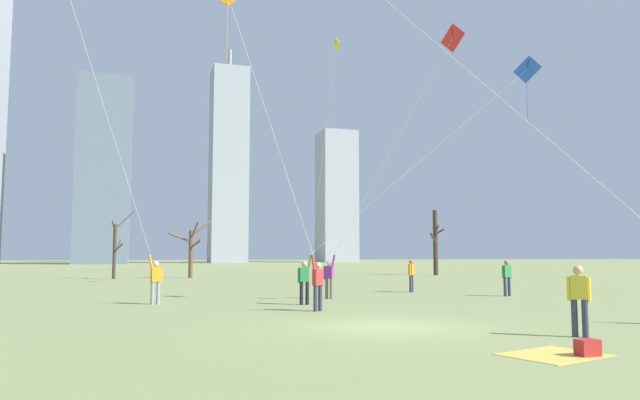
{
  "coord_description": "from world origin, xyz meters",
  "views": [
    {
      "loc": [
        -6.25,
        -14.38,
        1.87
      ],
      "look_at": [
        0.0,
        6.0,
        3.84
      ],
      "focal_mm": 33.19,
      "sensor_mm": 36.0,
      "label": 1
    }
  ],
  "objects_px": {
    "kite_flyer_far_back_pink": "(621,223)",
    "kite_flyer_foreground_right_green": "(137,219)",
    "bystander_watching_nearby": "(507,276)",
    "distant_kite_drifting_left_yellow": "(333,74)",
    "picnic_spot": "(573,351)",
    "bystander_strolling_midfield": "(411,274)",
    "bare_tree_far_right_edge": "(191,248)",
    "kite_flyer_foreground_left_blue": "(335,251)",
    "kite_flyer_midfield_right_red": "(346,244)",
    "kite_flyer_midfield_left_orange": "(299,223)",
    "bystander_far_off_by_trees": "(579,297)",
    "bare_tree_left_of_center": "(115,249)",
    "bare_tree_leftmost": "(435,241)"
  },
  "relations": [
    {
      "from": "kite_flyer_midfield_right_red",
      "to": "kite_flyer_foreground_left_blue",
      "type": "relative_size",
      "value": 1.16
    },
    {
      "from": "bystander_far_off_by_trees",
      "to": "bare_tree_left_of_center",
      "type": "bearing_deg",
      "value": 106.95
    },
    {
      "from": "distant_kite_drifting_left_yellow",
      "to": "bare_tree_left_of_center",
      "type": "xyz_separation_m",
      "value": [
        -12.79,
        15.16,
        -10.5
      ]
    },
    {
      "from": "bystander_far_off_by_trees",
      "to": "picnic_spot",
      "type": "relative_size",
      "value": 0.76
    },
    {
      "from": "bare_tree_leftmost",
      "to": "bystander_strolling_midfield",
      "type": "bearing_deg",
      "value": -120.85
    },
    {
      "from": "kite_flyer_foreground_left_blue",
      "to": "bystander_far_off_by_trees",
      "type": "xyz_separation_m",
      "value": [
        2.58,
        -9.83,
        -1.1
      ]
    },
    {
      "from": "distant_kite_drifting_left_yellow",
      "to": "kite_flyer_midfield_right_red",
      "type": "bearing_deg",
      "value": -105.37
    },
    {
      "from": "bystander_watching_nearby",
      "to": "picnic_spot",
      "type": "xyz_separation_m",
      "value": [
        -8.2,
        -13.94,
        -0.81
      ]
    },
    {
      "from": "kite_flyer_foreground_left_blue",
      "to": "picnic_spot",
      "type": "xyz_separation_m",
      "value": [
        0.69,
        -11.83,
        -1.91
      ]
    },
    {
      "from": "kite_flyer_midfield_right_red",
      "to": "bystander_far_off_by_trees",
      "type": "bearing_deg",
      "value": -83.92
    },
    {
      "from": "picnic_spot",
      "to": "bare_tree_leftmost",
      "type": "bearing_deg",
      "value": 65.17
    },
    {
      "from": "kite_flyer_foreground_left_blue",
      "to": "bare_tree_far_right_edge",
      "type": "bearing_deg",
      "value": 96.22
    },
    {
      "from": "bystander_far_off_by_trees",
      "to": "bare_tree_leftmost",
      "type": "bearing_deg",
      "value": 66.39
    },
    {
      "from": "bystander_strolling_midfield",
      "to": "bare_tree_far_right_edge",
      "type": "distance_m",
      "value": 23.36
    },
    {
      "from": "kite_flyer_midfield_right_red",
      "to": "kite_flyer_foreground_right_green",
      "type": "distance_m",
      "value": 8.47
    },
    {
      "from": "kite_flyer_foreground_right_green",
      "to": "distant_kite_drifting_left_yellow",
      "type": "bearing_deg",
      "value": 42.52
    },
    {
      "from": "bystander_strolling_midfield",
      "to": "bare_tree_leftmost",
      "type": "height_order",
      "value": "bare_tree_leftmost"
    },
    {
      "from": "bare_tree_leftmost",
      "to": "bare_tree_left_of_center",
      "type": "distance_m",
      "value": 27.72
    },
    {
      "from": "kite_flyer_midfield_right_red",
      "to": "bare_tree_left_of_center",
      "type": "bearing_deg",
      "value": 111.86
    },
    {
      "from": "bystander_watching_nearby",
      "to": "picnic_spot",
      "type": "bearing_deg",
      "value": -120.47
    },
    {
      "from": "bystander_far_off_by_trees",
      "to": "bystander_strolling_midfield",
      "type": "height_order",
      "value": "same"
    },
    {
      "from": "kite_flyer_foreground_left_blue",
      "to": "kite_flyer_far_back_pink",
      "type": "bearing_deg",
      "value": -55.38
    },
    {
      "from": "kite_flyer_foreground_left_blue",
      "to": "bystander_watching_nearby",
      "type": "relative_size",
      "value": 5.76
    },
    {
      "from": "kite_flyer_midfield_left_orange",
      "to": "kite_flyer_midfield_right_red",
      "type": "height_order",
      "value": "kite_flyer_midfield_left_orange"
    },
    {
      "from": "bystander_strolling_midfield",
      "to": "kite_flyer_midfield_left_orange",
      "type": "bearing_deg",
      "value": -134.41
    },
    {
      "from": "bare_tree_far_right_edge",
      "to": "kite_flyer_far_back_pink",
      "type": "bearing_deg",
      "value": -76.44
    },
    {
      "from": "kite_flyer_far_back_pink",
      "to": "kite_flyer_foreground_right_green",
      "type": "distance_m",
      "value": 16.27
    },
    {
      "from": "kite_flyer_midfield_right_red",
      "to": "bare_tree_leftmost",
      "type": "xyz_separation_m",
      "value": [
        17.64,
        25.2,
        0.75
      ]
    },
    {
      "from": "bare_tree_far_right_edge",
      "to": "picnic_spot",
      "type": "bearing_deg",
      "value": -84.64
    },
    {
      "from": "bystander_far_off_by_trees",
      "to": "distant_kite_drifting_left_yellow",
      "type": "distance_m",
      "value": 25.17
    },
    {
      "from": "kite_flyer_foreground_left_blue",
      "to": "bare_tree_far_right_edge",
      "type": "height_order",
      "value": "kite_flyer_foreground_left_blue"
    },
    {
      "from": "kite_flyer_far_back_pink",
      "to": "distant_kite_drifting_left_yellow",
      "type": "bearing_deg",
      "value": 94.4
    },
    {
      "from": "bystander_watching_nearby",
      "to": "bare_tree_leftmost",
      "type": "relative_size",
      "value": 0.27
    },
    {
      "from": "distant_kite_drifting_left_yellow",
      "to": "bare_tree_leftmost",
      "type": "distance_m",
      "value": 23.48
    },
    {
      "from": "bare_tree_far_right_edge",
      "to": "kite_flyer_foreground_left_blue",
      "type": "bearing_deg",
      "value": -83.78
    },
    {
      "from": "bystander_strolling_midfield",
      "to": "bare_tree_left_of_center",
      "type": "bearing_deg",
      "value": 124.46
    },
    {
      "from": "bystander_watching_nearby",
      "to": "distant_kite_drifting_left_yellow",
      "type": "relative_size",
      "value": 0.11
    },
    {
      "from": "picnic_spot",
      "to": "bystander_watching_nearby",
      "type": "bearing_deg",
      "value": 59.53
    },
    {
      "from": "kite_flyer_midfield_right_red",
      "to": "bare_tree_leftmost",
      "type": "height_order",
      "value": "kite_flyer_midfield_right_red"
    },
    {
      "from": "kite_flyer_foreground_left_blue",
      "to": "bare_tree_leftmost",
      "type": "distance_m",
      "value": 33.45
    },
    {
      "from": "kite_flyer_foreground_right_green",
      "to": "bystander_watching_nearby",
      "type": "bearing_deg",
      "value": 0.13
    },
    {
      "from": "kite_flyer_foreground_left_blue",
      "to": "kite_flyer_foreground_right_green",
      "type": "bearing_deg",
      "value": 163.84
    },
    {
      "from": "kite_flyer_foreground_left_blue",
      "to": "kite_flyer_foreground_right_green",
      "type": "xyz_separation_m",
      "value": [
        -7.14,
        2.07,
        1.19
      ]
    },
    {
      "from": "bystander_strolling_midfield",
      "to": "picnic_spot",
      "type": "distance_m",
      "value": 18.54
    },
    {
      "from": "kite_flyer_foreground_left_blue",
      "to": "kite_flyer_foreground_right_green",
      "type": "relative_size",
      "value": 0.5
    },
    {
      "from": "picnic_spot",
      "to": "bystander_strolling_midfield",
      "type": "bearing_deg",
      "value": 73.38
    },
    {
      "from": "bare_tree_leftmost",
      "to": "bare_tree_far_right_edge",
      "type": "relative_size",
      "value": 1.26
    },
    {
      "from": "bystander_strolling_midfield",
      "to": "bare_tree_left_of_center",
      "type": "xyz_separation_m",
      "value": [
        -14.77,
        21.53,
        1.42
      ]
    },
    {
      "from": "kite_flyer_foreground_left_blue",
      "to": "distant_kite_drifting_left_yellow",
      "type": "distance_m",
      "value": 16.86
    },
    {
      "from": "kite_flyer_foreground_right_green",
      "to": "bare_tree_far_right_edge",
      "type": "relative_size",
      "value": 3.95
    }
  ]
}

